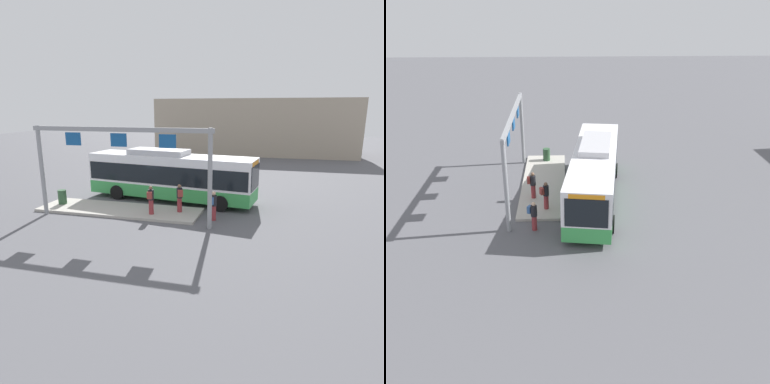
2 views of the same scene
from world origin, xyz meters
The scene contains 9 objects.
ground_plane centered at (0.00, 0.00, 0.00)m, with size 120.00×120.00×0.00m, color #56565B.
platform_curb centered at (-2.27, -3.18, 0.08)m, with size 10.00×2.80×0.16m, color #B2ADA3.
bus_main centered at (-0.01, 0.00, 1.81)m, with size 11.69×4.05×3.46m.
person_boarding centered at (3.62, -3.48, 0.89)m, with size 0.52×0.60×1.67m.
person_waiting_near centered at (1.49, -2.91, 1.05)m, with size 0.52×0.60×1.67m.
person_waiting_mid centered at (0.02, -3.75, 1.05)m, with size 0.37×0.54×1.67m.
platform_sign_gantry centered at (-1.28, -4.81, 3.80)m, with size 10.30×0.24×5.20m.
station_building centered at (3.53, 26.37, 3.68)m, with size 26.19×8.00×7.37m, color tan.
trash_bin centered at (-6.30, -3.12, 0.61)m, with size 0.52×0.52×0.90m, color #2D5133.
Camera 1 is at (6.92, -21.03, 6.12)m, focal length 31.21 mm.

